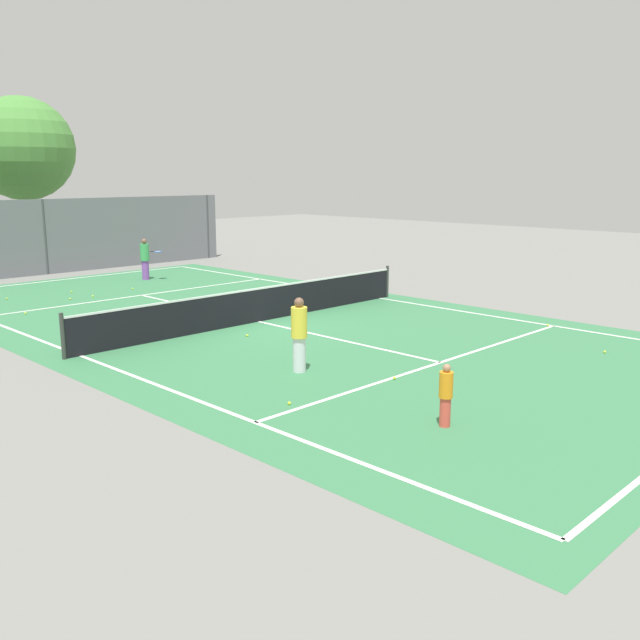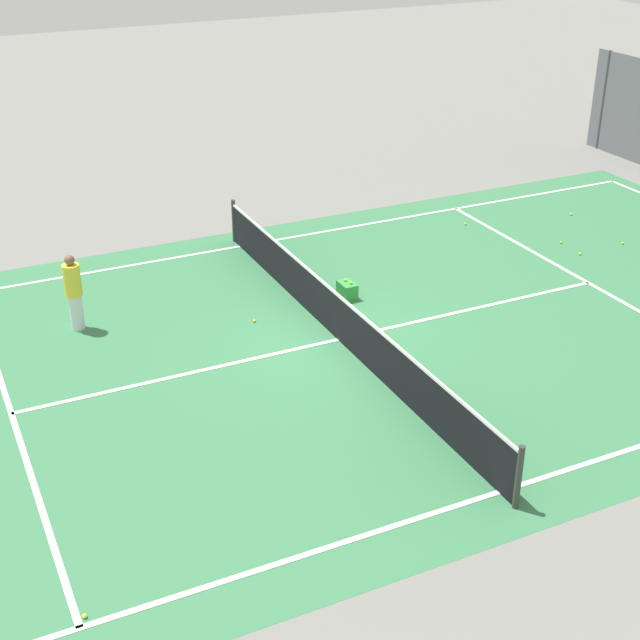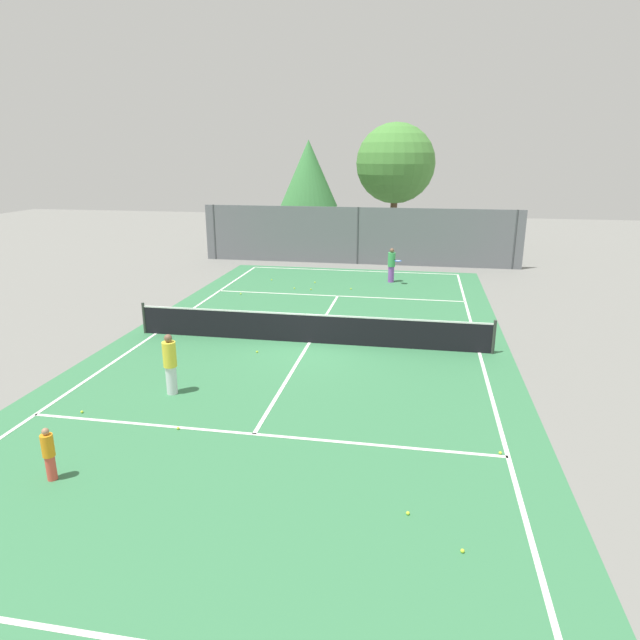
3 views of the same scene
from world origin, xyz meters
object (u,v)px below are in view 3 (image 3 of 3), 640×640
object	(u,v)px
tennis_ball_5	(408,513)
tennis_ball_6	(241,294)
player_2	(170,364)
tennis_ball_8	(351,289)
tennis_ball_10	(178,428)
tennis_ball_4	(272,280)
tennis_ball_11	(315,282)
tennis_ball_2	(294,288)
player_0	(392,265)
player_1	(49,453)
ball_crate	(269,326)
tennis_ball_9	(500,453)
tennis_ball_0	(257,352)
tennis_ball_3	(311,289)
tennis_ball_1	(82,412)
tennis_ball_7	(462,551)

from	to	relation	value
tennis_ball_5	tennis_ball_6	bearing A→B (deg)	118.12
player_2	tennis_ball_8	size ratio (longest dim) A/B	24.82
tennis_ball_8	tennis_ball_10	bearing A→B (deg)	-98.79
tennis_ball_4	tennis_ball_11	bearing A→B (deg)	-5.16
tennis_ball_2	player_0	bearing A→B (deg)	27.34
tennis_ball_2	tennis_ball_5	world-z (taller)	same
player_1	tennis_ball_2	world-z (taller)	player_1
player_0	ball_crate	bearing A→B (deg)	-114.16
tennis_ball_9	tennis_ball_10	bearing A→B (deg)	-178.53
tennis_ball_0	tennis_ball_3	xyz separation A→B (m)	(0.06, 8.57, 0.00)
ball_crate	player_2	bearing A→B (deg)	-100.71
tennis_ball_9	tennis_ball_10	distance (m)	7.13
tennis_ball_4	tennis_ball_8	bearing A→B (deg)	-16.42
player_2	ball_crate	distance (m)	5.82
player_1	ball_crate	size ratio (longest dim) A/B	2.30
tennis_ball_1	tennis_ball_7	bearing A→B (deg)	-21.14
tennis_ball_1	tennis_ball_8	distance (m)	14.68
tennis_ball_3	tennis_ball_10	xyz separation A→B (m)	(-0.39, -13.81, 0.00)
tennis_ball_6	tennis_ball_8	distance (m)	5.09
player_0	tennis_ball_4	distance (m)	5.97
tennis_ball_11	tennis_ball_9	bearing A→B (deg)	-65.61
tennis_ball_2	tennis_ball_7	distance (m)	18.14
ball_crate	tennis_ball_6	distance (m)	5.55
tennis_ball_11	tennis_ball_2	bearing A→B (deg)	-117.39
tennis_ball_1	tennis_ball_5	world-z (taller)	same
tennis_ball_1	tennis_ball_11	world-z (taller)	same
tennis_ball_8	tennis_ball_4	bearing A→B (deg)	163.58
player_0	player_2	size ratio (longest dim) A/B	1.02
tennis_ball_9	tennis_ball_11	distance (m)	16.54
tennis_ball_7	player_0	bearing A→B (deg)	96.57
ball_crate	tennis_ball_5	world-z (taller)	ball_crate
player_1	tennis_ball_9	size ratio (longest dim) A/B	16.67
tennis_ball_10	tennis_ball_6	bearing A→B (deg)	101.61
ball_crate	tennis_ball_8	xyz separation A→B (m)	(2.11, 6.69, -0.15)
tennis_ball_7	tennis_ball_9	world-z (taller)	same
player_0	tennis_ball_6	xyz separation A→B (m)	(-6.49, -3.71, -0.83)
tennis_ball_10	tennis_ball_8	bearing A→B (deg)	81.21
tennis_ball_6	player_1	bearing A→B (deg)	-86.12
player_2	tennis_ball_10	size ratio (longest dim) A/B	24.82
player_0	tennis_ball_8	bearing A→B (deg)	-132.55
tennis_ball_1	tennis_ball_5	distance (m)	8.34
tennis_ball_6	tennis_ball_10	xyz separation A→B (m)	(2.55, -12.42, 0.00)
player_0	tennis_ball_3	bearing A→B (deg)	-146.93
tennis_ball_5	tennis_ball_9	distance (m)	3.04
player_1	tennis_ball_0	distance (m)	7.82
player_2	tennis_ball_0	size ratio (longest dim) A/B	24.82
tennis_ball_2	tennis_ball_3	world-z (taller)	same
tennis_ball_1	tennis_ball_3	distance (m)	13.78
ball_crate	tennis_ball_4	bearing A→B (deg)	104.36
tennis_ball_5	tennis_ball_11	size ratio (longest dim) A/B	1.00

